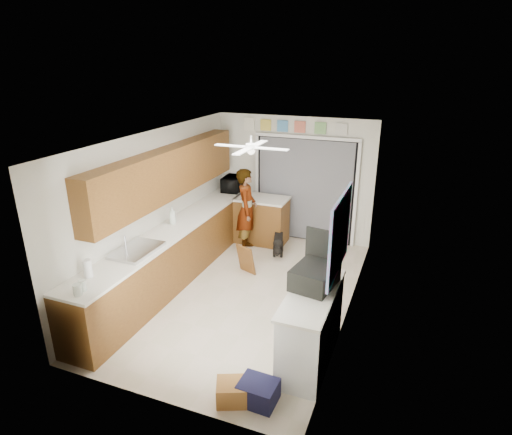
% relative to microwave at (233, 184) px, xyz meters
% --- Properties ---
extents(floor, '(5.00, 5.00, 0.00)m').
position_rel_microwave_xyz_m(floor, '(1.23, -2.25, -1.09)').
color(floor, beige).
rests_on(floor, ground).
extents(ceiling, '(5.00, 5.00, 0.00)m').
position_rel_microwave_xyz_m(ceiling, '(1.23, -2.25, 1.41)').
color(ceiling, white).
rests_on(ceiling, ground).
extents(wall_back, '(3.20, 0.00, 3.20)m').
position_rel_microwave_xyz_m(wall_back, '(1.23, 0.25, 0.16)').
color(wall_back, silver).
rests_on(wall_back, ground).
extents(wall_front, '(3.20, 0.00, 3.20)m').
position_rel_microwave_xyz_m(wall_front, '(1.23, -4.75, 0.16)').
color(wall_front, silver).
rests_on(wall_front, ground).
extents(wall_left, '(0.00, 5.00, 5.00)m').
position_rel_microwave_xyz_m(wall_left, '(-0.37, -2.25, 0.16)').
color(wall_left, silver).
rests_on(wall_left, ground).
extents(wall_right, '(0.00, 5.00, 5.00)m').
position_rel_microwave_xyz_m(wall_right, '(2.83, -2.25, 0.16)').
color(wall_right, silver).
rests_on(wall_right, ground).
extents(left_base_cabinets, '(0.60, 4.80, 0.90)m').
position_rel_microwave_xyz_m(left_base_cabinets, '(-0.07, -2.25, -0.64)').
color(left_base_cabinets, brown).
rests_on(left_base_cabinets, floor).
extents(left_countertop, '(0.62, 4.80, 0.04)m').
position_rel_microwave_xyz_m(left_countertop, '(-0.06, -2.25, -0.17)').
color(left_countertop, white).
rests_on(left_countertop, left_base_cabinets).
extents(upper_cabinets, '(0.32, 4.00, 0.80)m').
position_rel_microwave_xyz_m(upper_cabinets, '(-0.21, -2.05, 0.71)').
color(upper_cabinets, brown).
rests_on(upper_cabinets, wall_left).
extents(sink_basin, '(0.50, 0.76, 0.06)m').
position_rel_microwave_xyz_m(sink_basin, '(-0.06, -3.25, -0.14)').
color(sink_basin, silver).
rests_on(sink_basin, left_countertop).
extents(faucet, '(0.03, 0.03, 0.22)m').
position_rel_microwave_xyz_m(faucet, '(-0.25, -3.25, -0.04)').
color(faucet, silver).
rests_on(faucet, left_countertop).
extents(peninsula_base, '(1.00, 0.60, 0.90)m').
position_rel_microwave_xyz_m(peninsula_base, '(0.73, -0.25, -0.64)').
color(peninsula_base, brown).
rests_on(peninsula_base, floor).
extents(peninsula_top, '(1.04, 0.64, 0.04)m').
position_rel_microwave_xyz_m(peninsula_top, '(0.73, -0.25, -0.17)').
color(peninsula_top, white).
rests_on(peninsula_top, peninsula_base).
extents(back_opening_recess, '(2.00, 0.06, 2.10)m').
position_rel_microwave_xyz_m(back_opening_recess, '(1.48, 0.22, -0.04)').
color(back_opening_recess, black).
rests_on(back_opening_recess, wall_back).
extents(curtain_panel, '(1.90, 0.03, 2.05)m').
position_rel_microwave_xyz_m(curtain_panel, '(1.48, 0.18, -0.04)').
color(curtain_panel, slate).
rests_on(curtain_panel, wall_back).
extents(door_trim_left, '(0.06, 0.04, 2.10)m').
position_rel_microwave_xyz_m(door_trim_left, '(0.46, 0.19, -0.04)').
color(door_trim_left, white).
rests_on(door_trim_left, wall_back).
extents(door_trim_right, '(0.06, 0.04, 2.10)m').
position_rel_microwave_xyz_m(door_trim_right, '(2.50, 0.19, -0.04)').
color(door_trim_right, white).
rests_on(door_trim_right, wall_back).
extents(door_trim_head, '(2.10, 0.04, 0.06)m').
position_rel_microwave_xyz_m(door_trim_head, '(1.48, 0.19, 1.03)').
color(door_trim_head, white).
rests_on(door_trim_head, wall_back).
extents(header_frame_0, '(0.22, 0.02, 0.22)m').
position_rel_microwave_xyz_m(header_frame_0, '(0.63, 0.22, 1.21)').
color(header_frame_0, gold).
rests_on(header_frame_0, wall_back).
extents(header_frame_1, '(0.22, 0.02, 0.22)m').
position_rel_microwave_xyz_m(header_frame_1, '(0.98, 0.22, 1.21)').
color(header_frame_1, '#4B8BC8').
rests_on(header_frame_1, wall_back).
extents(header_frame_2, '(0.22, 0.02, 0.22)m').
position_rel_microwave_xyz_m(header_frame_2, '(1.33, 0.22, 1.21)').
color(header_frame_2, '#CF634D').
rests_on(header_frame_2, wall_back).
extents(header_frame_3, '(0.22, 0.02, 0.22)m').
position_rel_microwave_xyz_m(header_frame_3, '(1.73, 0.22, 1.21)').
color(header_frame_3, '#70A860').
rests_on(header_frame_3, wall_back).
extents(header_frame_4, '(0.22, 0.02, 0.22)m').
position_rel_microwave_xyz_m(header_frame_4, '(2.13, 0.22, 1.21)').
color(header_frame_4, beige).
rests_on(header_frame_4, wall_back).
extents(route66_sign, '(0.22, 0.02, 0.26)m').
position_rel_microwave_xyz_m(route66_sign, '(0.28, 0.22, 1.21)').
color(route66_sign, silver).
rests_on(route66_sign, wall_back).
extents(right_counter_base, '(0.50, 1.40, 0.90)m').
position_rel_microwave_xyz_m(right_counter_base, '(2.58, -3.45, -0.64)').
color(right_counter_base, white).
rests_on(right_counter_base, floor).
extents(right_counter_top, '(0.54, 1.44, 0.04)m').
position_rel_microwave_xyz_m(right_counter_top, '(2.57, -3.45, -0.17)').
color(right_counter_top, white).
rests_on(right_counter_top, right_counter_base).
extents(abstract_painting, '(0.03, 1.15, 0.95)m').
position_rel_microwave_xyz_m(abstract_painting, '(2.81, -3.25, 0.56)').
color(abstract_painting, '#DA50BD').
rests_on(abstract_painting, wall_right).
extents(ceiling_fan, '(1.14, 1.14, 0.24)m').
position_rel_microwave_xyz_m(ceiling_fan, '(1.23, -2.05, 1.23)').
color(ceiling_fan, white).
rests_on(ceiling_fan, ceiling).
extents(microwave, '(0.41, 0.57, 0.30)m').
position_rel_microwave_xyz_m(microwave, '(0.00, 0.00, 0.00)').
color(microwave, black).
rests_on(microwave, left_countertop).
extents(soap_bottle, '(0.12, 0.12, 0.30)m').
position_rel_microwave_xyz_m(soap_bottle, '(-0.17, -2.10, 0.00)').
color(soap_bottle, silver).
rests_on(soap_bottle, left_countertop).
extents(jar_a, '(0.13, 0.13, 0.14)m').
position_rel_microwave_xyz_m(jar_a, '(0.02, -4.50, -0.08)').
color(jar_a, silver).
rests_on(jar_a, left_countertop).
extents(jar_b, '(0.10, 0.10, 0.14)m').
position_rel_microwave_xyz_m(jar_b, '(0.00, -4.40, -0.08)').
color(jar_b, silver).
rests_on(jar_b, left_countertop).
extents(paper_towel_roll, '(0.13, 0.13, 0.23)m').
position_rel_microwave_xyz_m(paper_towel_roll, '(-0.17, -4.10, -0.03)').
color(paper_towel_roll, white).
rests_on(paper_towel_roll, left_countertop).
extents(suitcase, '(0.55, 0.67, 0.26)m').
position_rel_microwave_xyz_m(suitcase, '(2.55, -3.28, -0.02)').
color(suitcase, black).
rests_on(suitcase, right_counter_top).
extents(suitcase_rim, '(0.53, 0.65, 0.02)m').
position_rel_microwave_xyz_m(suitcase_rim, '(2.55, -3.28, -0.13)').
color(suitcase_rim, yellow).
rests_on(suitcase_rim, suitcase).
extents(suitcase_lid, '(0.42, 0.10, 0.50)m').
position_rel_microwave_xyz_m(suitcase_lid, '(2.55, -2.99, 0.23)').
color(suitcase_lid, black).
rests_on(suitcase_lid, suitcase).
extents(cardboard_box, '(0.47, 0.42, 0.24)m').
position_rel_microwave_xyz_m(cardboard_box, '(1.99, -4.45, -0.97)').
color(cardboard_box, '#AE7336').
rests_on(cardboard_box, floor).
extents(navy_crate, '(0.42, 0.36, 0.25)m').
position_rel_microwave_xyz_m(navy_crate, '(2.23, -4.36, -0.97)').
color(navy_crate, '#151433').
rests_on(navy_crate, floor).
extents(cabinet_door_panel, '(0.38, 0.26, 0.53)m').
position_rel_microwave_xyz_m(cabinet_door_panel, '(0.97, -1.65, -0.82)').
color(cabinet_door_panel, brown).
rests_on(cabinet_door_panel, floor).
extents(man, '(0.54, 0.68, 1.63)m').
position_rel_microwave_xyz_m(man, '(0.59, -0.70, -0.28)').
color(man, white).
rests_on(man, floor).
extents(dog, '(0.37, 0.59, 0.43)m').
position_rel_microwave_xyz_m(dog, '(1.24, -0.70, -0.88)').
color(dog, black).
rests_on(dog, floor).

